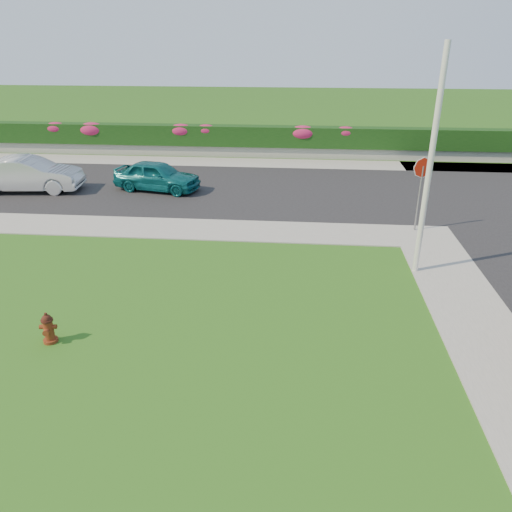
# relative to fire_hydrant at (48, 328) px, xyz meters

# --- Properties ---
(ground) EXTENTS (120.00, 120.00, 0.00)m
(ground) POSITION_rel_fire_hydrant_xyz_m (2.86, -1.76, -0.36)
(ground) COLOR black
(ground) RESTS_ON ground
(street_far) EXTENTS (26.00, 8.00, 0.04)m
(street_far) POSITION_rel_fire_hydrant_xyz_m (-2.14, 12.24, -0.34)
(street_far) COLOR black
(street_far) RESTS_ON ground
(sidewalk_far) EXTENTS (24.00, 2.00, 0.04)m
(sidewalk_far) POSITION_rel_fire_hydrant_xyz_m (-3.14, 7.24, -0.34)
(sidewalk_far) COLOR gray
(sidewalk_far) RESTS_ON ground
(curb_corner) EXTENTS (2.00, 2.00, 0.04)m
(curb_corner) POSITION_rel_fire_hydrant_xyz_m (9.86, 7.24, -0.34)
(curb_corner) COLOR gray
(curb_corner) RESTS_ON ground
(sidewalk_beyond) EXTENTS (34.00, 2.00, 0.04)m
(sidewalk_beyond) POSITION_rel_fire_hydrant_xyz_m (1.86, 17.24, -0.34)
(sidewalk_beyond) COLOR gray
(sidewalk_beyond) RESTS_ON ground
(retaining_wall) EXTENTS (34.00, 0.40, 0.60)m
(retaining_wall) POSITION_rel_fire_hydrant_xyz_m (1.86, 18.74, -0.06)
(retaining_wall) COLOR gray
(retaining_wall) RESTS_ON ground
(hedge) EXTENTS (32.00, 0.90, 1.10)m
(hedge) POSITION_rel_fire_hydrant_xyz_m (1.86, 18.84, 0.79)
(hedge) COLOR black
(hedge) RESTS_ON retaining_wall
(fire_hydrant) EXTENTS (0.39, 0.37, 0.75)m
(fire_hydrant) POSITION_rel_fire_hydrant_xyz_m (0.00, 0.00, 0.00)
(fire_hydrant) COLOR #4E170C
(fire_hydrant) RESTS_ON ground
(sedan_teal) EXTENTS (4.01, 2.26, 1.29)m
(sedan_teal) POSITION_rel_fire_hydrant_xyz_m (-0.72, 11.80, 0.33)
(sedan_teal) COLOR #0C585E
(sedan_teal) RESTS_ON street_far
(sedan_silver) EXTENTS (4.62, 2.00, 1.48)m
(sedan_silver) POSITION_rel_fire_hydrant_xyz_m (-6.24, 11.19, 0.42)
(sedan_silver) COLOR #B3B6BB
(sedan_silver) RESTS_ON street_far
(utility_pole) EXTENTS (0.16, 0.16, 6.25)m
(utility_pole) POSITION_rel_fire_hydrant_xyz_m (8.96, 4.45, 2.77)
(utility_pole) COLOR silver
(utility_pole) RESTS_ON ground
(stop_sign) EXTENTS (0.68, 0.25, 2.63)m
(stop_sign) POSITION_rel_fire_hydrant_xyz_m (9.61, 7.81, 1.60)
(stop_sign) COLOR slate
(stop_sign) RESTS_ON ground
(flower_clump_a) EXTENTS (1.29, 0.83, 0.64)m
(flower_clump_a) POSITION_rel_fire_hydrant_xyz_m (-8.45, 18.74, 1.09)
(flower_clump_a) COLOR #BF2062
(flower_clump_a) RESTS_ON hedge
(flower_clump_b) EXTENTS (1.55, 1.00, 0.77)m
(flower_clump_b) POSITION_rel_fire_hydrant_xyz_m (-6.33, 18.74, 1.04)
(flower_clump_b) COLOR #BF2062
(flower_clump_b) RESTS_ON hedge
(flower_clump_c) EXTENTS (1.40, 0.90, 0.70)m
(flower_clump_c) POSITION_rel_fire_hydrant_xyz_m (-1.18, 18.74, 1.07)
(flower_clump_c) COLOR #BF2062
(flower_clump_c) RESTS_ON hedge
(flower_clump_d) EXTENTS (1.20, 0.77, 0.60)m
(flower_clump_d) POSITION_rel_fire_hydrant_xyz_m (0.24, 18.74, 1.11)
(flower_clump_d) COLOR #BF2062
(flower_clump_d) RESTS_ON hedge
(flower_clump_e) EXTENTS (1.53, 0.99, 0.77)m
(flower_clump_e) POSITION_rel_fire_hydrant_xyz_m (5.59, 18.74, 1.04)
(flower_clump_e) COLOR #BF2062
(flower_clump_e) RESTS_ON hedge
(flower_clump_f) EXTENTS (1.21, 0.78, 0.61)m
(flower_clump_f) POSITION_rel_fire_hydrant_xyz_m (7.91, 18.74, 1.10)
(flower_clump_f) COLOR #BF2062
(flower_clump_f) RESTS_ON hedge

